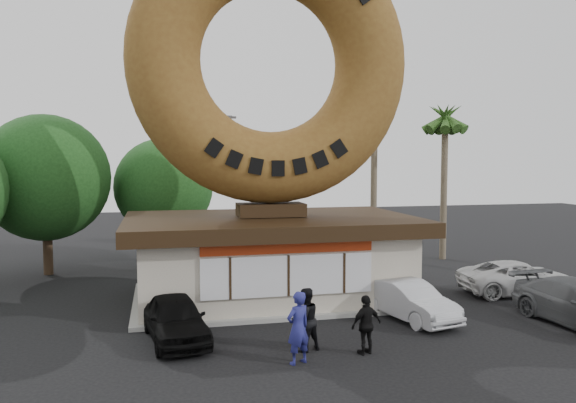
# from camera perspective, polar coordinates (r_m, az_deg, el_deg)

# --- Properties ---
(ground) EXTENTS (90.00, 90.00, 0.00)m
(ground) POSITION_cam_1_polar(r_m,az_deg,el_deg) (17.03, 2.34, -14.64)
(ground) COLOR black
(ground) RESTS_ON ground
(donut_shop) EXTENTS (11.20, 7.20, 3.80)m
(donut_shop) POSITION_cam_1_polar(r_m,az_deg,el_deg) (22.25, -1.75, -5.41)
(donut_shop) COLOR beige
(donut_shop) RESTS_ON ground
(giant_donut) EXTENTS (10.91, 2.78, 10.91)m
(giant_donut) POSITION_cam_1_polar(r_m,az_deg,el_deg) (22.25, -1.81, 13.97)
(giant_donut) COLOR brown
(giant_donut) RESTS_ON donut_shop
(tree_west) EXTENTS (6.00, 6.00, 7.65)m
(tree_west) POSITION_cam_1_polar(r_m,az_deg,el_deg) (29.00, -23.41, 2.23)
(tree_west) COLOR #473321
(tree_west) RESTS_ON ground
(tree_mid) EXTENTS (5.20, 5.20, 6.63)m
(tree_mid) POSITION_cam_1_polar(r_m,az_deg,el_deg) (30.56, -12.50, 1.41)
(tree_mid) COLOR #473321
(tree_mid) RESTS_ON ground
(palm_near) EXTENTS (2.60, 2.60, 9.75)m
(palm_near) POSITION_cam_1_polar(r_m,az_deg,el_deg) (31.91, 8.81, 9.48)
(palm_near) COLOR #726651
(palm_near) RESTS_ON ground
(palm_far) EXTENTS (2.60, 2.60, 8.75)m
(palm_far) POSITION_cam_1_polar(r_m,az_deg,el_deg) (31.97, 15.69, 7.69)
(palm_far) COLOR #726651
(palm_far) RESTS_ON ground
(street_lamp) EXTENTS (2.11, 0.20, 8.00)m
(street_lamp) POSITION_cam_1_polar(r_m,az_deg,el_deg) (31.63, -8.64, 2.40)
(street_lamp) COLOR #59595E
(street_lamp) RESTS_ON ground
(person_left) EXTENTS (0.86, 0.73, 1.99)m
(person_left) POSITION_cam_1_polar(r_m,az_deg,el_deg) (15.51, 1.03, -12.69)
(person_left) COLOR navy
(person_left) RESTS_ON ground
(person_center) EXTENTS (1.08, 0.96, 1.84)m
(person_center) POSITION_cam_1_polar(r_m,az_deg,el_deg) (16.52, 1.76, -11.90)
(person_center) COLOR black
(person_center) RESTS_ON ground
(person_right) EXTENTS (1.07, 0.69, 1.70)m
(person_right) POSITION_cam_1_polar(r_m,az_deg,el_deg) (16.43, 7.96, -12.29)
(person_right) COLOR black
(person_right) RESTS_ON ground
(car_black) EXTENTS (2.19, 4.23, 1.38)m
(car_black) POSITION_cam_1_polar(r_m,az_deg,el_deg) (17.79, -11.35, -11.56)
(car_black) COLOR black
(car_black) RESTS_ON ground
(car_silver) EXTENTS (2.31, 4.21, 1.31)m
(car_silver) POSITION_cam_1_polar(r_m,az_deg,el_deg) (20.10, 12.24, -9.81)
(car_silver) COLOR #B2B2B7
(car_silver) RESTS_ON ground
(car_white) EXTENTS (5.03, 2.69, 1.34)m
(car_white) POSITION_cam_1_polar(r_m,az_deg,el_deg) (25.06, 22.43, -7.18)
(car_white) COLOR beige
(car_white) RESTS_ON ground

